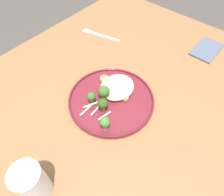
% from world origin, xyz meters
% --- Properties ---
extents(ground, '(6.00, 6.00, 0.00)m').
position_xyz_m(ground, '(0.00, 0.00, 0.00)').
color(ground, '#47423D').
extents(wooden_dining_table, '(1.40, 1.00, 0.74)m').
position_xyz_m(wooden_dining_table, '(0.00, 0.00, 0.66)').
color(wooden_dining_table, brown).
rests_on(wooden_dining_table, ground).
extents(dinner_plate, '(0.29, 0.29, 0.02)m').
position_xyz_m(dinner_plate, '(0.05, -0.00, 0.75)').
color(dinner_plate, maroon).
rests_on(dinner_plate, wooden_dining_table).
extents(noodle_bed, '(0.13, 0.11, 0.03)m').
position_xyz_m(noodle_bed, '(0.10, 0.01, 0.76)').
color(noodle_bed, beige).
rests_on(noodle_bed, dinner_plate).
extents(seared_scallop_right_edge, '(0.03, 0.03, 0.02)m').
position_xyz_m(seared_scallop_right_edge, '(0.06, 0.04, 0.76)').
color(seared_scallop_right_edge, '#E5C689').
rests_on(seared_scallop_right_edge, dinner_plate).
extents(seared_scallop_tiny_bay, '(0.02, 0.02, 0.01)m').
position_xyz_m(seared_scallop_tiny_bay, '(0.08, -0.04, 0.76)').
color(seared_scallop_tiny_bay, '#DBB77A').
rests_on(seared_scallop_tiny_bay, dinner_plate).
extents(seared_scallop_left_edge, '(0.03, 0.03, 0.02)m').
position_xyz_m(seared_scallop_left_edge, '(0.09, -0.01, 0.76)').
color(seared_scallop_left_edge, '#DBB77A').
rests_on(seared_scallop_left_edge, dinner_plate).
extents(seared_scallop_large_seared, '(0.03, 0.03, 0.02)m').
position_xyz_m(seared_scallop_large_seared, '(0.10, 0.07, 0.76)').
color(seared_scallop_large_seared, '#DBB77A').
rests_on(seared_scallop_large_seared, dinner_plate).
extents(seared_scallop_center_golden, '(0.03, 0.03, 0.02)m').
position_xyz_m(seared_scallop_center_golden, '(0.10, 0.01, 0.76)').
color(seared_scallop_center_golden, '#E5C689').
rests_on(seared_scallop_center_golden, dinner_plate).
extents(seared_scallop_rear_pale, '(0.02, 0.02, 0.02)m').
position_xyz_m(seared_scallop_rear_pale, '(0.07, 0.01, 0.76)').
color(seared_scallop_rear_pale, '#DBB77A').
rests_on(seared_scallop_rear_pale, dinner_plate).
extents(broccoli_floret_front_edge, '(0.03, 0.03, 0.05)m').
position_xyz_m(broccoli_floret_front_edge, '(-0.05, -0.06, 0.78)').
color(broccoli_floret_front_edge, '#89A356').
rests_on(broccoli_floret_front_edge, dinner_plate).
extents(broccoli_floret_center_pile, '(0.03, 0.03, 0.06)m').
position_xyz_m(broccoli_floret_center_pile, '(0.00, -0.01, 0.79)').
color(broccoli_floret_center_pile, '#89A356').
rests_on(broccoli_floret_center_pile, dinner_plate).
extents(broccoli_floret_small_sprig, '(0.04, 0.04, 0.06)m').
position_xyz_m(broccoli_floret_small_sprig, '(0.04, 0.02, 0.79)').
color(broccoli_floret_small_sprig, '#89A356').
rests_on(broccoli_floret_small_sprig, dinner_plate).
extents(broccoli_floret_rear_charred, '(0.03, 0.03, 0.05)m').
position_xyz_m(broccoli_floret_rear_charred, '(0.00, 0.04, 0.78)').
color(broccoli_floret_rear_charred, '#7A994C').
rests_on(broccoli_floret_rear_charred, dinner_plate).
extents(onion_sliver_pale_crescent, '(0.05, 0.01, 0.00)m').
position_xyz_m(onion_sliver_pale_crescent, '(-0.01, -0.03, 0.75)').
color(onion_sliver_pale_crescent, silver).
rests_on(onion_sliver_pale_crescent, dinner_plate).
extents(onion_sliver_short_strip, '(0.05, 0.01, 0.00)m').
position_xyz_m(onion_sliver_short_strip, '(-0.04, 0.03, 0.75)').
color(onion_sliver_short_strip, silver).
rests_on(onion_sliver_short_strip, dinner_plate).
extents(onion_sliver_long_sliver, '(0.05, 0.03, 0.00)m').
position_xyz_m(onion_sliver_long_sliver, '(-0.01, 0.03, 0.75)').
color(onion_sliver_long_sliver, silver).
rests_on(onion_sliver_long_sliver, dinner_plate).
extents(onion_sliver_curled_piece, '(0.05, 0.01, 0.00)m').
position_xyz_m(onion_sliver_curled_piece, '(-0.01, 0.01, 0.75)').
color(onion_sliver_curled_piece, silver).
rests_on(onion_sliver_curled_piece, dinner_plate).
extents(water_glass, '(0.07, 0.07, 0.12)m').
position_xyz_m(water_glass, '(-0.29, -0.04, 0.79)').
color(water_glass, silver).
rests_on(water_glass, wooden_dining_table).
extents(dinner_fork, '(0.06, 0.18, 0.00)m').
position_xyz_m(dinner_fork, '(0.30, 0.28, 0.74)').
color(dinner_fork, silver).
rests_on(dinner_fork, wooden_dining_table).
extents(folded_napkin, '(0.15, 0.09, 0.01)m').
position_xyz_m(folded_napkin, '(0.52, -0.13, 0.74)').
color(folded_napkin, '#4C566B').
rests_on(folded_napkin, wooden_dining_table).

